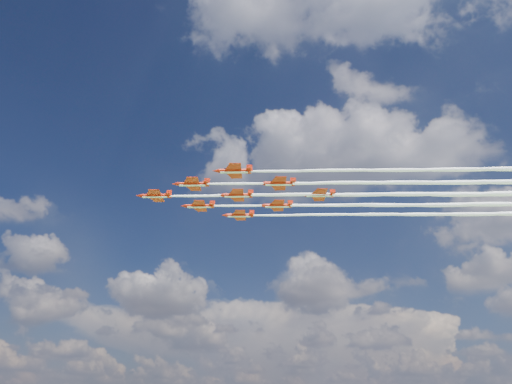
# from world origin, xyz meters

# --- Properties ---
(jet_lead) EXTENTS (130.12, 46.84, 2.33)m
(jet_lead) POSITION_xyz_m (47.16, 16.72, 82.64)
(jet_lead) COLOR red
(jet_row2_port) EXTENTS (130.12, 46.84, 2.33)m
(jet_row2_port) POSITION_xyz_m (59.57, 13.43, 82.64)
(jet_row2_port) COLOR red
(jet_row2_starb) EXTENTS (130.12, 46.84, 2.33)m
(jet_row2_starb) POSITION_xyz_m (55.05, 26.85, 82.64)
(jet_row2_starb) COLOR red
(jet_row3_centre) EXTENTS (130.12, 46.84, 2.33)m
(jet_row3_centre) POSITION_xyz_m (67.45, 23.56, 82.64)
(jet_row3_centre) COLOR red
(jet_row3_starb) EXTENTS (130.12, 46.84, 2.33)m
(jet_row3_starb) POSITION_xyz_m (62.94, 36.97, 82.64)
(jet_row3_starb) COLOR red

